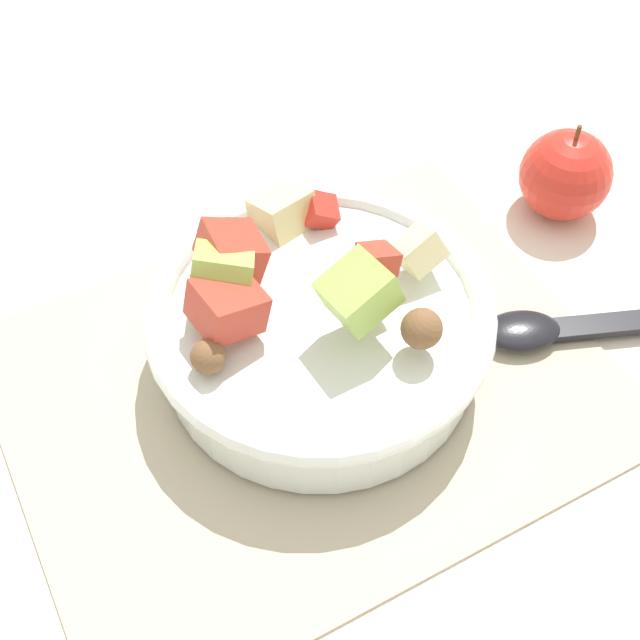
% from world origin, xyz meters
% --- Properties ---
extents(ground_plane, '(2.40, 2.40, 0.00)m').
position_xyz_m(ground_plane, '(0.00, 0.00, 0.00)').
color(ground_plane, silver).
extents(placemat, '(0.41, 0.32, 0.01)m').
position_xyz_m(placemat, '(0.00, 0.00, 0.00)').
color(placemat, '#BCB299').
rests_on(placemat, ground_plane).
extents(salad_bowl, '(0.24, 0.24, 0.11)m').
position_xyz_m(salad_bowl, '(0.02, 0.02, 0.04)').
color(salad_bowl, white).
rests_on(salad_bowl, placemat).
extents(serving_spoon, '(0.20, 0.10, 0.01)m').
position_xyz_m(serving_spoon, '(0.19, -0.05, 0.01)').
color(serving_spoon, black).
rests_on(serving_spoon, placemat).
extents(whole_apple, '(0.07, 0.07, 0.09)m').
position_xyz_m(whole_apple, '(0.27, 0.06, 0.04)').
color(whole_apple, red).
rests_on(whole_apple, ground_plane).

